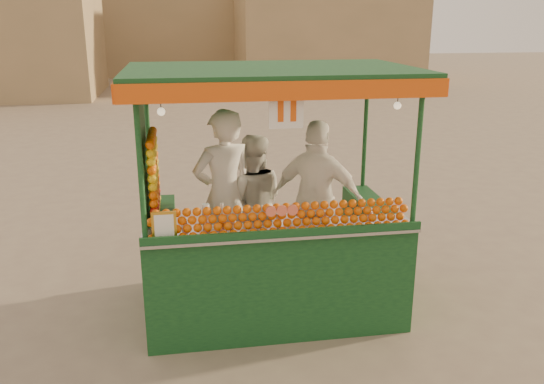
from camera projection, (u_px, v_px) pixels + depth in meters
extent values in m
plane|color=#746153|center=(252.00, 315.00, 6.22)|extent=(90.00, 90.00, 0.00)
cube|color=#A4855D|center=(325.00, 31.00, 29.19)|extent=(9.00, 6.00, 5.00)
cube|color=#A4855D|center=(152.00, 12.00, 33.14)|extent=(14.00, 7.00, 7.00)
cube|color=#0E361A|center=(271.00, 292.00, 6.40)|extent=(2.69, 1.66, 0.31)
cylinder|color=black|center=(188.00, 296.00, 6.24)|extent=(0.37, 0.10, 0.37)
cylinder|color=black|center=(350.00, 284.00, 6.53)|extent=(0.37, 0.10, 0.37)
cube|color=#0E361A|center=(282.00, 272.00, 5.59)|extent=(2.69, 0.31, 0.83)
cube|color=#0E361A|center=(162.00, 249.00, 6.14)|extent=(0.31, 1.35, 0.83)
cube|color=#0E361A|center=(371.00, 236.00, 6.51)|extent=(0.31, 1.35, 0.83)
cube|color=#B2B2B7|center=(281.00, 231.00, 5.50)|extent=(2.69, 0.48, 0.03)
cylinder|color=#0E361A|center=(140.00, 170.00, 4.96)|extent=(0.05, 0.05, 1.45)
cylinder|color=#0E361A|center=(417.00, 158.00, 5.36)|extent=(0.05, 0.05, 1.45)
cylinder|color=#0E361A|center=(148.00, 135.00, 6.42)|extent=(0.05, 0.05, 1.45)
cylinder|color=#0E361A|center=(365.00, 128.00, 6.82)|extent=(0.05, 0.05, 1.45)
cube|color=#0E361A|center=(271.00, 71.00, 5.66)|extent=(2.90, 1.86, 0.08)
cube|color=#D94C0C|center=(288.00, 91.00, 4.81)|extent=(2.90, 0.04, 0.17)
cube|color=#D94C0C|center=(258.00, 71.00, 6.57)|extent=(2.90, 0.04, 0.17)
cube|color=#D94C0C|center=(124.00, 82.00, 5.46)|extent=(0.04, 1.86, 0.17)
cube|color=#D94C0C|center=(406.00, 77.00, 5.91)|extent=(0.04, 1.86, 0.17)
cylinder|color=#EA6347|center=(282.00, 211.00, 5.29)|extent=(0.10, 0.03, 0.10)
cube|color=gold|center=(164.00, 227.00, 5.15)|extent=(0.23, 0.02, 0.29)
cube|color=white|center=(286.00, 111.00, 4.94)|extent=(0.31, 0.02, 0.31)
sphere|color=#FFE5B2|center=(161.00, 112.00, 4.91)|extent=(0.07, 0.07, 0.07)
sphere|color=#FFE5B2|center=(397.00, 106.00, 5.25)|extent=(0.07, 0.07, 0.07)
imported|color=white|center=(224.00, 196.00, 6.17)|extent=(0.80, 0.64, 1.93)
imported|color=beige|center=(252.00, 203.00, 6.48)|extent=(0.85, 0.71, 1.59)
imported|color=white|center=(317.00, 200.00, 6.24)|extent=(1.13, 0.89, 1.79)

